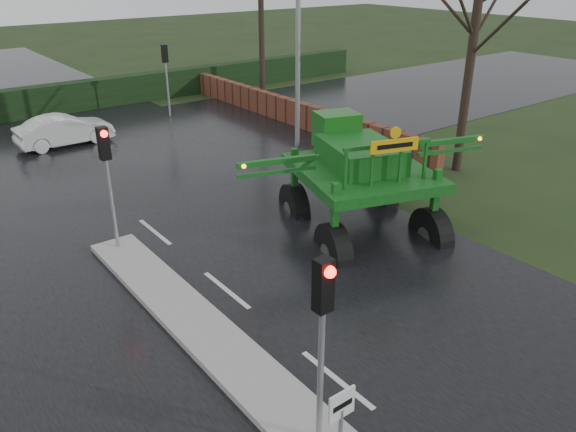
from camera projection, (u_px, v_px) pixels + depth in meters
ground at (336, 380)px, 10.74m from camera, size 140.00×140.00×0.00m
road_main at (128, 210)px, 17.96m from camera, size 14.00×80.00×0.02m
road_cross at (67, 161)px, 22.29m from camera, size 80.00×12.00×0.02m
median_island at (199, 327)px, 12.16m from camera, size 1.20×10.00×0.16m
hedge_row at (13, 105)px, 27.75m from camera, size 44.00×0.90×1.50m
brick_wall at (279, 108)px, 27.83m from camera, size 0.40×20.00×1.20m
keep_left_sign at (341, 414)px, 8.50m from camera, size 0.50×0.07×1.35m
traffic_signal_near at (323, 315)px, 8.22m from camera, size 0.26×0.33×3.52m
traffic_signal_mid at (106, 163)px, 14.35m from camera, size 0.26×0.33×3.52m
traffic_signal_far at (165, 64)px, 27.69m from camera, size 0.26×0.33×3.52m
tree_right_near at (475, 27)px, 19.25m from camera, size 5.60×5.60×9.64m
crop_sprayer at (333, 181)px, 14.68m from camera, size 7.40×5.66×4.32m
white_sedan at (67, 145)px, 24.24m from camera, size 3.98×1.45×1.30m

